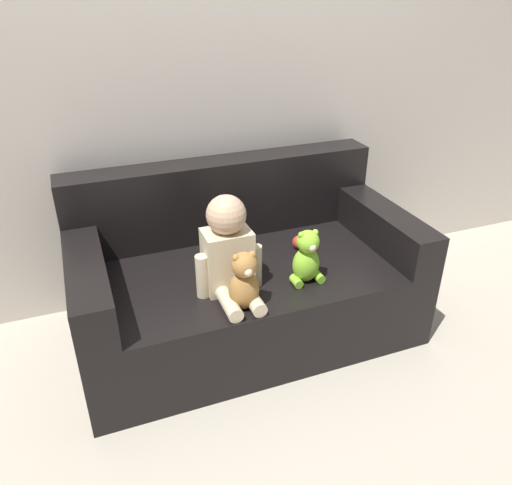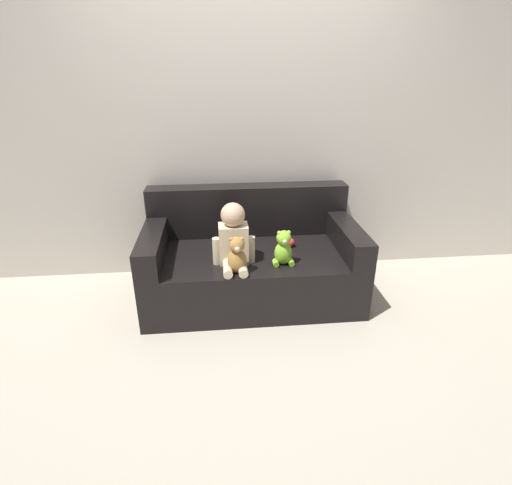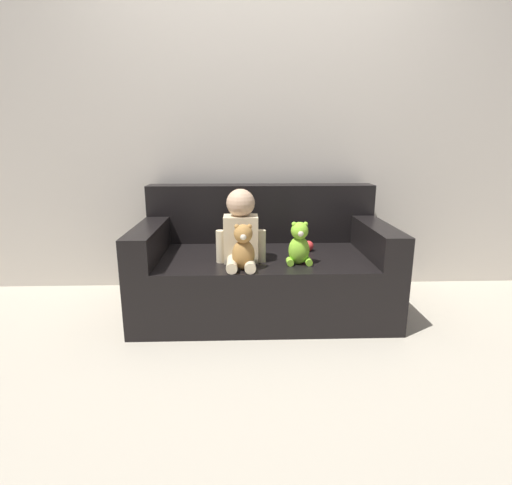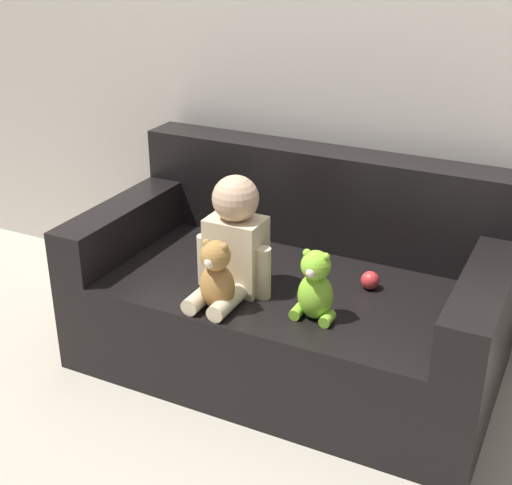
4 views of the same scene
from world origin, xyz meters
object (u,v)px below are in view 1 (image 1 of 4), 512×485
at_px(couch, 242,277).
at_px(teddy_bear_brown, 244,281).
at_px(plush_toy_side, 307,258).
at_px(person_baby, 229,251).
at_px(toy_ball, 299,242).

relative_size(couch, teddy_bear_brown, 6.05).
height_order(couch, plush_toy_side, couch).
xyz_separation_m(person_baby, toy_ball, (0.45, 0.23, -0.16)).
height_order(couch, toy_ball, couch).
relative_size(person_baby, toy_ball, 6.36).
bearing_deg(plush_toy_side, toy_ball, 70.24).
xyz_separation_m(couch, teddy_bear_brown, (-0.13, -0.40, 0.24)).
bearing_deg(person_baby, plush_toy_side, -9.80).
bearing_deg(plush_toy_side, person_baby, 170.20).
bearing_deg(toy_ball, plush_toy_side, -109.76).
bearing_deg(couch, plush_toy_side, -56.32).
height_order(teddy_bear_brown, plush_toy_side, teddy_bear_brown).
bearing_deg(teddy_bear_brown, toy_ball, 41.62).
distance_m(couch, plush_toy_side, 0.43).
distance_m(person_baby, plush_toy_side, 0.36).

